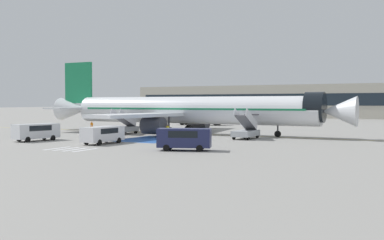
# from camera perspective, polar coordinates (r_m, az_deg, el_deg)

# --- Properties ---
(ground_plane) EXTENTS (600.00, 600.00, 0.00)m
(ground_plane) POSITION_cam_1_polar(r_m,az_deg,el_deg) (64.61, 0.51, -1.80)
(ground_plane) COLOR gray
(apron_leadline_yellow) EXTENTS (81.19, 0.63, 0.01)m
(apron_leadline_yellow) POSITION_cam_1_polar(r_m,az_deg,el_deg) (64.91, -0.29, -1.78)
(apron_leadline_yellow) COLOR gold
(apron_leadline_yellow) RESTS_ON ground_plane
(apron_stand_patch_blue) EXTENTS (6.66, 9.79, 0.01)m
(apron_stand_patch_blue) POSITION_cam_1_polar(r_m,az_deg,el_deg) (56.09, -5.11, -2.43)
(apron_stand_patch_blue) COLOR #2856A8
(apron_stand_patch_blue) RESTS_ON ground_plane
(apron_walkway_bar_0) EXTENTS (0.44, 3.60, 0.01)m
(apron_walkway_bar_0) POSITION_cam_1_polar(r_m,az_deg,el_deg) (46.69, -16.75, -3.46)
(apron_walkway_bar_0) COLOR silver
(apron_walkway_bar_0) RESTS_ON ground_plane
(apron_walkway_bar_1) EXTENTS (0.44, 3.60, 0.01)m
(apron_walkway_bar_1) POSITION_cam_1_polar(r_m,az_deg,el_deg) (45.87, -15.67, -3.55)
(apron_walkway_bar_1) COLOR silver
(apron_walkway_bar_1) RESTS_ON ground_plane
(apron_walkway_bar_2) EXTENTS (0.44, 3.60, 0.01)m
(apron_walkway_bar_2) POSITION_cam_1_polar(r_m,az_deg,el_deg) (45.06, -14.55, -3.64)
(apron_walkway_bar_2) COLOR silver
(apron_walkway_bar_2) RESTS_ON ground_plane
(apron_walkway_bar_3) EXTENTS (0.44, 3.60, 0.01)m
(apron_walkway_bar_3) POSITION_cam_1_polar(r_m,az_deg,el_deg) (44.28, -13.39, -3.73)
(apron_walkway_bar_3) COLOR silver
(apron_walkway_bar_3) RESTS_ON ground_plane
(airliner) EXTENTS (47.31, 32.21, 11.12)m
(airliner) POSITION_cam_1_polar(r_m,az_deg,el_deg) (65.05, -0.78, 1.25)
(airliner) COLOR silver
(airliner) RESTS_ON ground_plane
(boarding_stairs_forward) EXTENTS (2.23, 5.24, 3.89)m
(boarding_stairs_forward) POSITION_cam_1_polar(r_m,az_deg,el_deg) (56.64, 6.86, -1.40)
(boarding_stairs_forward) COLOR #ADB2BA
(boarding_stairs_forward) RESTS_ON ground_plane
(boarding_stairs_aft) EXTENTS (2.23, 5.24, 3.69)m
(boarding_stairs_aft) POSITION_cam_1_polar(r_m,az_deg,el_deg) (65.37, -8.64, -0.95)
(boarding_stairs_aft) COLOR #ADB2BA
(boarding_stairs_aft) RESTS_ON ground_plane
(fuel_tanker) EXTENTS (10.18, 3.76, 3.25)m
(fuel_tanker) POSITION_cam_1_polar(r_m,az_deg,el_deg) (89.87, 1.15, 0.38)
(fuel_tanker) COLOR #38383D
(fuel_tanker) RESTS_ON ground_plane
(service_van_0) EXTENTS (5.37, 3.45, 2.10)m
(service_van_0) POSITION_cam_1_polar(r_m,az_deg,el_deg) (42.58, -0.98, -2.21)
(service_van_0) COLOR #1E234C
(service_van_0) RESTS_ON ground_plane
(service_van_2) EXTENTS (3.15, 5.61, 2.03)m
(service_van_2) POSITION_cam_1_polar(r_m,az_deg,el_deg) (56.36, -19.19, -1.28)
(service_van_2) COLOR silver
(service_van_2) RESTS_ON ground_plane
(service_van_3) EXTENTS (2.35, 5.21, 1.91)m
(service_van_3) POSITION_cam_1_polar(r_m,az_deg,el_deg) (50.35, -11.27, -1.68)
(service_van_3) COLOR silver
(service_van_3) RESTS_ON ground_plane
(baggage_cart) EXTENTS (2.96, 2.82, 0.87)m
(baggage_cart) POSITION_cam_1_polar(r_m,az_deg,el_deg) (56.20, 0.51, -2.15)
(baggage_cart) COLOR gray
(baggage_cart) RESTS_ON ground_plane
(ground_crew_0) EXTENTS (0.36, 0.48, 1.63)m
(ground_crew_0) POSITION_cam_1_polar(r_m,az_deg,el_deg) (59.28, -3.10, -1.27)
(ground_crew_0) COLOR #191E38
(ground_crew_0) RESTS_ON ground_plane
(ground_crew_1) EXTENTS (0.35, 0.48, 1.85)m
(ground_crew_1) POSITION_cam_1_polar(r_m,az_deg,el_deg) (66.40, -12.61, -0.81)
(ground_crew_1) COLOR black
(ground_crew_1) RESTS_ON ground_plane
(terminal_building) EXTENTS (116.67, 12.10, 9.76)m
(terminal_building) POSITION_cam_1_polar(r_m,az_deg,el_deg) (138.77, 15.34, 2.31)
(terminal_building) COLOR #B2AD9E
(terminal_building) RESTS_ON ground_plane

